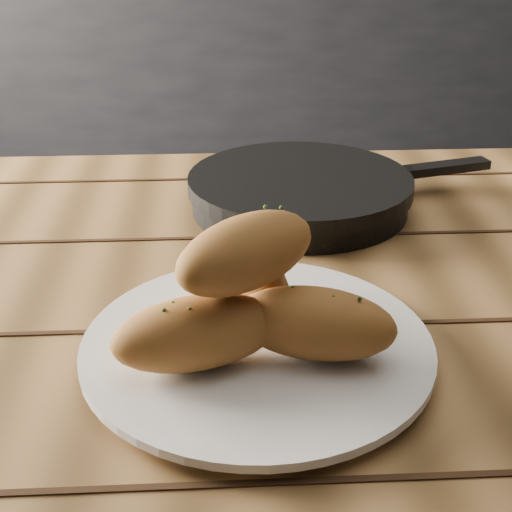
{
  "coord_description": "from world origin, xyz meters",
  "views": [
    {
      "loc": [
        -0.36,
        -1.37,
        1.11
      ],
      "look_at": [
        -0.33,
        -0.83,
        0.84
      ],
      "focal_mm": 50.0,
      "sensor_mm": 36.0,
      "label": 1
    }
  ],
  "objects_px": {
    "plate": "(257,348)",
    "skillet": "(301,191)",
    "table": "(312,351)",
    "bread_rolls": "(252,298)"
  },
  "relations": [
    {
      "from": "plate",
      "to": "skillet",
      "type": "bearing_deg",
      "value": 77.28
    },
    {
      "from": "skillet",
      "to": "table",
      "type": "bearing_deg",
      "value": -91.71
    },
    {
      "from": "plate",
      "to": "bread_rolls",
      "type": "relative_size",
      "value": 1.24
    },
    {
      "from": "table",
      "to": "bread_rolls",
      "type": "relative_size",
      "value": 6.64
    },
    {
      "from": "table",
      "to": "bread_rolls",
      "type": "distance_m",
      "value": 0.23
    },
    {
      "from": "table",
      "to": "skillet",
      "type": "bearing_deg",
      "value": 88.29
    },
    {
      "from": "skillet",
      "to": "plate",
      "type": "bearing_deg",
      "value": -102.72
    },
    {
      "from": "bread_rolls",
      "to": "skillet",
      "type": "xyz_separation_m",
      "value": [
        0.08,
        0.34,
        -0.04
      ]
    },
    {
      "from": "table",
      "to": "skillet",
      "type": "height_order",
      "value": "skillet"
    },
    {
      "from": "plate",
      "to": "table",
      "type": "bearing_deg",
      "value": 64.77
    }
  ]
}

